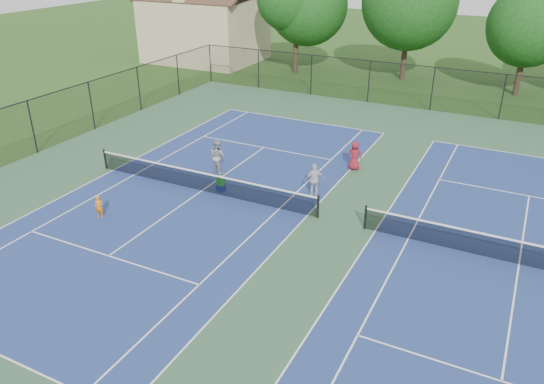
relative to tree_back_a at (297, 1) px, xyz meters
The scene contains 14 objects.
ground 27.95m from the tree_back_a, 61.56° to the right, with size 140.00×140.00×0.00m, color #234716.
court_pad 27.95m from the tree_back_a, 61.56° to the right, with size 36.00×36.00×0.01m, color #325A3D.
tennis_court_left 25.44m from the tree_back_a, 75.96° to the right, with size 12.00×23.83×1.07m.
tennis_court_right 31.80m from the tree_back_a, 50.19° to the right, with size 12.00×23.83×1.07m.
perimeter_fence 27.65m from the tree_back_a, 61.56° to the right, with size 36.08×36.08×3.02m.
tree_back_a is the anchor object (origin of this frame).
tree_back_c 18.04m from the tree_back_a, ahead, with size 6.00×6.00×8.40m.
clapboard_house 10.47m from the tree_back_a, behind, with size 10.80×8.10×7.65m.
child_player 28.94m from the tree_back_a, 82.83° to the right, with size 0.37×0.25×1.03m, color orange.
instructor 23.05m from the tree_back_a, 75.73° to the right, with size 0.86×0.67×1.76m, color #979699.
bystander_a 25.21m from the tree_back_a, 63.55° to the right, with size 0.94×0.39×1.61m, color silver.
bystander_c 22.29m from the tree_back_a, 57.51° to the right, with size 0.75×0.49×1.53m, color maroon.
ball_crate 25.26m from the tree_back_a, 73.88° to the right, with size 0.39×0.27×0.33m, color navy.
ball_hopper 25.18m from the tree_back_a, 73.88° to the right, with size 0.34×0.26×0.41m, color green.
Camera 1 is at (6.22, -18.84, 10.99)m, focal length 35.00 mm.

